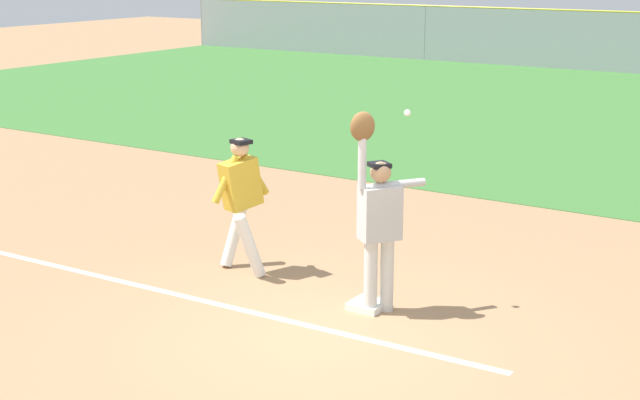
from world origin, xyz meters
TOP-DOWN VIEW (x-y plane):
  - ground_plane at (0.00, 0.00)m, footprint 77.69×77.69m
  - chalk_foul_line at (-3.99, 0.09)m, footprint 12.00×0.45m
  - first_base at (0.01, 0.99)m, footprint 0.38×0.38m
  - fielder at (0.14, 0.95)m, footprint 0.61×0.79m
  - runner at (-1.95, 1.21)m, footprint 0.76×0.83m
  - baseball at (0.28, 1.31)m, footprint 0.07×0.07m
  - parked_car_tan at (-7.31, 29.24)m, footprint 4.55×2.42m

SIDE VIEW (x-z plane):
  - ground_plane at x=0.00m, z-range 0.00..0.00m
  - chalk_foul_line at x=-3.99m, z-range 0.00..0.01m
  - first_base at x=0.01m, z-range 0.00..0.08m
  - parked_car_tan at x=-7.31m, z-range 0.05..1.30m
  - runner at x=-1.95m, z-range 0.14..1.86m
  - fielder at x=0.14m, z-range -0.02..2.26m
  - baseball at x=0.28m, z-range 2.18..2.25m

